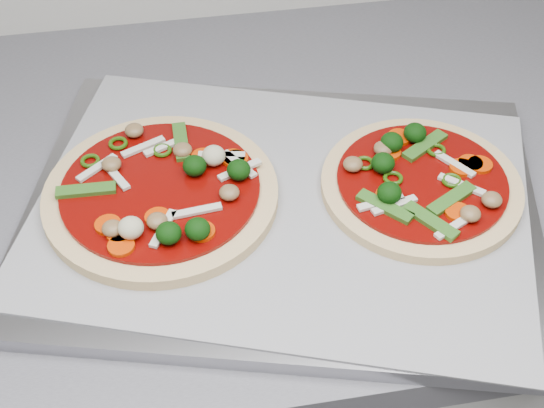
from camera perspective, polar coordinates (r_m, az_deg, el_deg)
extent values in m
cube|color=#B5B5B3|center=(1.20, 4.60, -12.95)|extent=(3.60, 0.60, 0.86)
cube|color=slate|center=(0.86, 6.32, 3.13)|extent=(3.60, 0.60, 0.04)
cube|color=gray|center=(0.76, 0.77, -0.33)|extent=(0.58, 0.49, 0.02)
cube|color=gray|center=(0.75, 0.78, 0.16)|extent=(0.57, 0.49, 0.00)
cylinder|color=#EAC384|center=(0.76, -8.35, 0.71)|extent=(0.29, 0.29, 0.01)
cylinder|color=#6D0700|center=(0.75, -8.42, 1.17)|extent=(0.24, 0.24, 0.00)
ellipsoid|color=brown|center=(0.81, -10.34, 5.48)|extent=(0.02, 0.02, 0.01)
cube|color=silver|center=(0.80, -9.68, 4.26)|extent=(0.05, 0.03, 0.00)
ellipsoid|color=#083407|center=(0.75, -2.52, 2.59)|extent=(0.03, 0.03, 0.02)
ellipsoid|color=brown|center=(0.77, -12.00, 2.96)|extent=(0.03, 0.03, 0.01)
cube|color=silver|center=(0.78, -13.04, 2.67)|extent=(0.04, 0.04, 0.00)
ellipsoid|color=brown|center=(0.71, -11.93, -1.81)|extent=(0.02, 0.02, 0.01)
ellipsoid|color=brown|center=(0.71, -8.65, -1.26)|extent=(0.03, 0.03, 0.01)
cylinder|color=#D23300|center=(0.72, -8.59, -1.02)|extent=(0.03, 0.03, 0.00)
torus|color=#244B0A|center=(0.80, -11.51, 4.50)|extent=(0.03, 0.03, 0.00)
cylinder|color=#D23300|center=(0.72, -12.25, -1.55)|extent=(0.03, 0.03, 0.00)
ellipsoid|color=brown|center=(0.78, -6.75, 4.06)|extent=(0.03, 0.03, 0.01)
cylinder|color=#D23300|center=(0.70, -5.30, -2.07)|extent=(0.04, 0.04, 0.00)
cube|color=silver|center=(0.71, -8.19, -1.84)|extent=(0.03, 0.05, 0.00)
ellipsoid|color=beige|center=(0.76, -4.42, 3.65)|extent=(0.03, 0.03, 0.02)
cube|color=silver|center=(0.76, -2.49, 3.02)|extent=(0.03, 0.05, 0.00)
cylinder|color=#D23300|center=(0.71, -11.43, -2.15)|extent=(0.03, 0.03, 0.00)
cylinder|color=#D23300|center=(0.70, -11.29, -3.13)|extent=(0.03, 0.03, 0.00)
cube|color=silver|center=(0.79, -8.03, 4.34)|extent=(0.05, 0.03, 0.00)
cube|color=silver|center=(0.78, -3.81, 3.70)|extent=(0.05, 0.02, 0.00)
ellipsoid|color=#083407|center=(0.69, -7.79, -2.19)|extent=(0.03, 0.03, 0.02)
ellipsoid|color=#083407|center=(0.69, -5.63, -1.89)|extent=(0.03, 0.03, 0.02)
cube|color=silver|center=(0.77, -11.71, 2.14)|extent=(0.03, 0.05, 0.00)
cylinder|color=#D23300|center=(0.77, -2.94, 3.48)|extent=(0.03, 0.03, 0.00)
cylinder|color=#D23300|center=(0.78, -5.20, 3.54)|extent=(0.03, 0.03, 0.00)
cylinder|color=#D23300|center=(0.77, -2.72, 3.41)|extent=(0.03, 0.03, 0.00)
ellipsoid|color=brown|center=(0.73, -3.24, 0.87)|extent=(0.02, 0.02, 0.01)
ellipsoid|color=#083407|center=(0.75, -5.85, 2.89)|extent=(0.03, 0.03, 0.02)
cube|color=#356C22|center=(0.76, -13.84, 1.03)|extent=(0.06, 0.02, 0.00)
torus|color=#244B0A|center=(0.79, -13.53, 3.18)|extent=(0.02, 0.02, 0.00)
cube|color=silver|center=(0.72, -5.68, -0.52)|extent=(0.05, 0.01, 0.00)
cube|color=silver|center=(0.76, -2.45, 2.59)|extent=(0.05, 0.03, 0.00)
torus|color=#244B0A|center=(0.79, -8.27, 4.03)|extent=(0.03, 0.03, 0.00)
ellipsoid|color=beige|center=(0.70, -10.59, -1.78)|extent=(0.03, 0.03, 0.02)
cube|color=#356C22|center=(0.80, -6.87, 4.68)|extent=(0.01, 0.06, 0.00)
cylinder|color=#EAC384|center=(0.78, 11.16, 1.36)|extent=(0.22, 0.22, 0.01)
cylinder|color=#6D0700|center=(0.77, 11.23, 1.75)|extent=(0.18, 0.18, 0.00)
cylinder|color=#D23300|center=(0.80, 15.40, 2.87)|extent=(0.04, 0.04, 0.00)
cylinder|color=#D23300|center=(0.79, 8.80, 3.88)|extent=(0.03, 0.03, 0.00)
ellipsoid|color=#083407|center=(0.74, 8.83, 0.85)|extent=(0.03, 0.03, 0.02)
torus|color=#244B0A|center=(0.77, 6.99, 3.07)|extent=(0.03, 0.03, 0.00)
cylinder|color=#D23300|center=(0.79, 14.71, 2.96)|extent=(0.04, 0.04, 0.00)
ellipsoid|color=brown|center=(0.77, 6.12, 3.00)|extent=(0.03, 0.03, 0.01)
cube|color=silver|center=(0.77, 14.09, 1.41)|extent=(0.04, 0.04, 0.00)
ellipsoid|color=#083407|center=(0.79, 9.01, 4.61)|extent=(0.03, 0.03, 0.02)
torus|color=#244B0A|center=(0.80, 12.26, 3.99)|extent=(0.03, 0.03, 0.00)
ellipsoid|color=brown|center=(0.74, 14.71, -0.71)|extent=(0.03, 0.03, 0.01)
cylinder|color=#D23300|center=(0.74, 13.83, -0.61)|extent=(0.04, 0.04, 0.00)
torus|color=#244B0A|center=(0.77, 13.37, 1.74)|extent=(0.03, 0.03, 0.00)
torus|color=#244B0A|center=(0.76, 9.10, 1.93)|extent=(0.03, 0.03, 0.00)
ellipsoid|color=brown|center=(0.75, 16.22, 0.32)|extent=(0.03, 0.03, 0.01)
ellipsoid|color=#083407|center=(0.81, 10.72, 5.30)|extent=(0.03, 0.03, 0.02)
cube|color=#356C22|center=(0.73, 11.85, -1.25)|extent=(0.04, 0.06, 0.00)
cube|color=silver|center=(0.73, 8.19, 0.10)|extent=(0.05, 0.02, 0.00)
ellipsoid|color=brown|center=(0.79, 8.37, 4.15)|extent=(0.02, 0.02, 0.01)
cube|color=silver|center=(0.79, 13.57, 2.94)|extent=(0.03, 0.04, 0.00)
cylinder|color=#D23300|center=(0.79, 14.10, 2.66)|extent=(0.03, 0.03, 0.00)
cube|color=silver|center=(0.73, 13.61, -1.62)|extent=(0.05, 0.03, 0.00)
ellipsoid|color=#083407|center=(0.77, 8.36, 3.07)|extent=(0.03, 0.03, 0.02)
cube|color=#356C22|center=(0.80, 11.44, 4.34)|extent=(0.06, 0.04, 0.00)
cube|color=#356C22|center=(0.75, 13.37, 0.38)|extent=(0.06, 0.04, 0.00)
cylinder|color=#D23300|center=(0.74, 8.72, 0.61)|extent=(0.03, 0.03, 0.00)
cube|color=silver|center=(0.73, 9.19, -0.09)|extent=(0.05, 0.02, 0.00)
cube|color=#356C22|center=(0.73, 8.50, -0.19)|extent=(0.05, 0.05, 0.00)
cylinder|color=#D23300|center=(0.81, 9.56, 4.99)|extent=(0.03, 0.03, 0.00)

